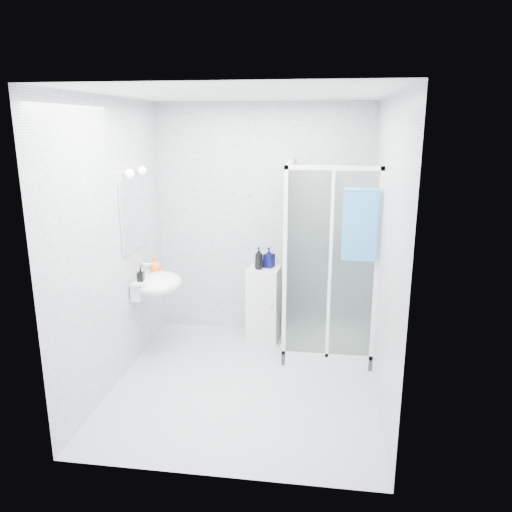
# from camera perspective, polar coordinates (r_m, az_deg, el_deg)

# --- Properties ---
(room) EXTENTS (2.40, 2.60, 2.60)m
(room) POSITION_cam_1_polar(r_m,az_deg,el_deg) (4.37, -1.29, 0.76)
(room) COLOR silver
(room) RESTS_ON ground
(shower_enclosure) EXTENTS (0.90, 0.95, 2.00)m
(shower_enclosure) POSITION_cam_1_polar(r_m,az_deg,el_deg) (5.30, 7.32, -6.45)
(shower_enclosure) COLOR white
(shower_enclosure) RESTS_ON ground
(wall_basin) EXTENTS (0.46, 0.56, 0.35)m
(wall_basin) POSITION_cam_1_polar(r_m,az_deg,el_deg) (5.17, -11.31, -3.10)
(wall_basin) COLOR white
(wall_basin) RESTS_ON ground
(mirror) EXTENTS (0.02, 0.60, 0.70)m
(mirror) POSITION_cam_1_polar(r_m,az_deg,el_deg) (5.07, -13.85, 4.62)
(mirror) COLOR white
(mirror) RESTS_ON room
(vanity_lights) EXTENTS (0.10, 0.40, 0.08)m
(vanity_lights) POSITION_cam_1_polar(r_m,az_deg,el_deg) (4.99, -13.61, 9.36)
(vanity_lights) COLOR silver
(vanity_lights) RESTS_ON room
(wall_hooks) EXTENTS (0.23, 0.06, 0.03)m
(wall_hooks) POSITION_cam_1_polar(r_m,az_deg,el_deg) (5.56, -1.76, 7.18)
(wall_hooks) COLOR silver
(wall_hooks) RESTS_ON room
(storage_cabinet) EXTENTS (0.36, 0.38, 0.83)m
(storage_cabinet) POSITION_cam_1_polar(r_m,az_deg,el_deg) (5.60, 0.87, -5.48)
(storage_cabinet) COLOR silver
(storage_cabinet) RESTS_ON ground
(hand_towel) EXTENTS (0.32, 0.05, 0.67)m
(hand_towel) POSITION_cam_1_polar(r_m,az_deg,el_deg) (4.64, 11.79, 3.71)
(hand_towel) COLOR #3078B7
(hand_towel) RESTS_ON shower_enclosure
(shampoo_bottle_a) EXTENTS (0.11, 0.11, 0.24)m
(shampoo_bottle_a) POSITION_cam_1_polar(r_m,az_deg,el_deg) (5.41, 0.33, -0.25)
(shampoo_bottle_a) COLOR black
(shampoo_bottle_a) RESTS_ON storage_cabinet
(shampoo_bottle_b) EXTENTS (0.13, 0.13, 0.22)m
(shampoo_bottle_b) POSITION_cam_1_polar(r_m,az_deg,el_deg) (5.48, 1.49, -0.17)
(shampoo_bottle_b) COLOR #0A0A3D
(shampoo_bottle_b) RESTS_ON storage_cabinet
(soap_dispenser_orange) EXTENTS (0.14, 0.14, 0.17)m
(soap_dispenser_orange) POSITION_cam_1_polar(r_m,az_deg,el_deg) (5.30, -11.51, -0.98)
(soap_dispenser_orange) COLOR #E9591B
(soap_dispenser_orange) RESTS_ON wall_basin
(soap_dispenser_black) EXTENTS (0.06, 0.06, 0.14)m
(soap_dispenser_black) POSITION_cam_1_polar(r_m,az_deg,el_deg) (5.03, -13.05, -2.08)
(soap_dispenser_black) COLOR black
(soap_dispenser_black) RESTS_ON wall_basin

